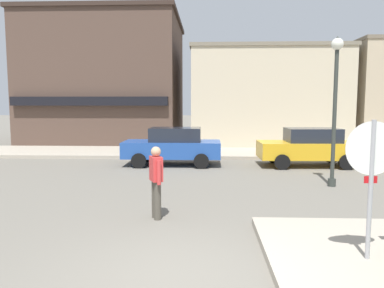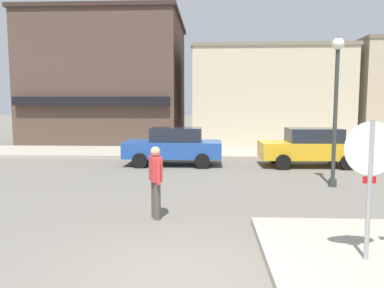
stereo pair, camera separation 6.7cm
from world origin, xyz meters
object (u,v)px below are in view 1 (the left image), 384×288
Objects in this scene: lamp_post at (336,90)px; stop_sign at (371,171)px; pedestrian_crossing_near at (156,180)px; parked_car_nearest at (173,146)px; parked_car_second at (309,147)px.

stop_sign is at bearing -103.21° from lamp_post.
stop_sign is 1.43× the size of pedestrian_crossing_near.
parked_car_nearest is 7.35m from pedestrian_crossing_near.
lamp_post is 1.13× the size of parked_car_nearest.
lamp_post reaches higher than pedestrian_crossing_near.
parked_car_second is at bearing -0.72° from parked_car_nearest.
stop_sign is at bearing -33.36° from pedestrian_crossing_near.
pedestrian_crossing_near reaches higher than parked_car_second.
parked_car_nearest is at bearing 179.28° from parked_car_second.
parked_car_second is (5.59, -0.07, 0.00)m from parked_car_nearest.
pedestrian_crossing_near is (-3.60, 2.37, -0.65)m from stop_sign.
lamp_post is at bearing 34.99° from pedestrian_crossing_near.
parked_car_nearest is 0.99× the size of parked_car_second.
stop_sign reaches higher than parked_car_nearest.
lamp_post reaches higher than parked_car_nearest.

